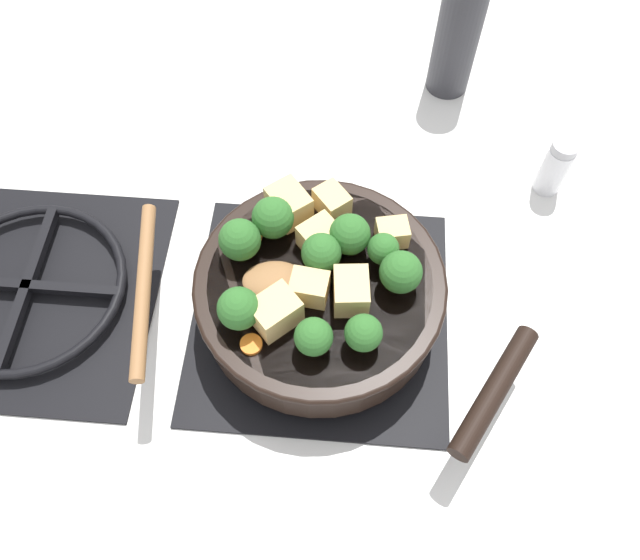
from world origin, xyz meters
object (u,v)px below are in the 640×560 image
Objects in this scene: wooden_spoon at (203,284)px; salt_shaker at (555,167)px; pepper_mill at (459,30)px; skillet_pan at (322,292)px.

wooden_spoon is 0.49m from salt_shaker.
wooden_spoon is at bearing 145.96° from pepper_mill.
skillet_pan is 0.37m from salt_shaker.
wooden_spoon is (-0.02, 0.13, 0.03)m from skillet_pan.
pepper_mill is at bearing -34.04° from wooden_spoon.
pepper_mill is (0.43, -0.29, 0.01)m from wooden_spoon.
wooden_spoon reaches higher than skillet_pan.
pepper_mill is at bearing -21.37° from skillet_pan.
wooden_spoon is 2.46× the size of salt_shaker.
wooden_spoon reaches higher than salt_shaker.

